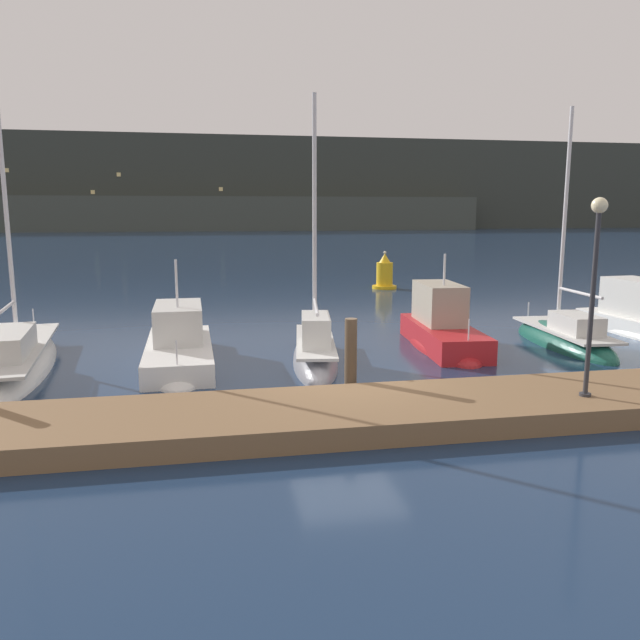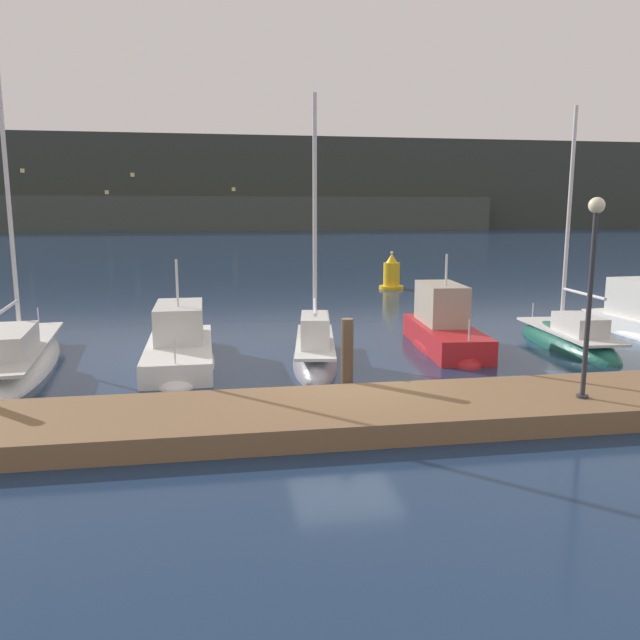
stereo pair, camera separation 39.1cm
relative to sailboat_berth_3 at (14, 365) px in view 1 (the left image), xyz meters
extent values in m
plane|color=#192D4C|center=(8.36, -4.10, -0.14)|extent=(400.00, 400.00, 0.00)
cube|color=brown|center=(8.36, -5.99, 0.09)|extent=(41.96, 2.80, 0.45)
cylinder|color=#4C3D2D|center=(8.36, -4.34, 0.80)|extent=(0.28, 0.28, 1.88)
ellipsoid|color=white|center=(-0.01, 0.08, -0.14)|extent=(2.77, 8.45, 1.23)
cube|color=silver|center=(-0.01, 0.08, 0.45)|extent=(2.32, 7.10, 0.08)
cube|color=silver|center=(0.10, -0.91, 0.79)|extent=(1.42, 2.76, 0.61)
cylinder|color=silver|center=(-0.08, 0.74, 5.55)|extent=(0.12, 0.12, 10.21)
cylinder|color=silver|center=(0.09, -0.88, 1.63)|extent=(0.43, 3.24, 0.09)
cylinder|color=silver|center=(-0.40, 3.88, 0.70)|extent=(0.04, 0.04, 0.50)
ellipsoid|color=white|center=(4.40, -0.20, -0.14)|extent=(2.04, 5.96, 0.98)
cube|color=white|center=(4.40, -0.20, 0.16)|extent=(1.88, 5.36, 0.60)
cube|color=silver|center=(4.39, 0.39, 0.96)|extent=(1.37, 2.63, 1.01)
cube|color=black|center=(4.37, 1.57, 1.12)|extent=(1.17, 0.24, 0.46)
cylinder|color=silver|center=(4.40, -0.08, 2.14)|extent=(0.07, 0.07, 1.33)
cylinder|color=silver|center=(4.44, -2.69, 0.76)|extent=(0.04, 0.04, 0.60)
ellipsoid|color=gray|center=(8.21, -0.66, -0.14)|extent=(2.09, 5.70, 1.40)
cube|color=silver|center=(8.21, -0.66, 0.48)|extent=(1.76, 4.79, 0.08)
cube|color=silver|center=(8.10, -1.32, 0.92)|extent=(1.02, 1.88, 0.82)
cylinder|color=silver|center=(8.27, -0.22, 3.89)|extent=(0.12, 0.12, 6.83)
cylinder|color=silver|center=(8.07, -1.55, 1.60)|extent=(0.50, 2.68, 0.09)
cylinder|color=silver|center=(8.60, 1.87, 0.73)|extent=(0.04, 0.04, 0.50)
ellipsoid|color=red|center=(12.50, 0.41, -0.14)|extent=(2.15, 5.54, 1.17)
cube|color=red|center=(12.50, 0.41, 0.22)|extent=(1.97, 4.99, 0.72)
cube|color=#A39984|center=(12.54, 0.95, 1.21)|extent=(1.36, 2.47, 1.26)
cube|color=black|center=(12.63, 2.03, 1.40)|extent=(1.05, 0.33, 0.56)
cylinder|color=silver|center=(12.51, 0.52, 2.33)|extent=(0.07, 0.07, 0.97)
cylinder|color=silver|center=(12.32, -1.86, 0.88)|extent=(0.04, 0.04, 0.60)
ellipsoid|color=#195647|center=(16.47, 0.07, -0.14)|extent=(1.96, 5.71, 1.32)
cube|color=silver|center=(16.47, 0.07, 0.37)|extent=(1.65, 4.79, 0.08)
cube|color=silver|center=(16.43, -0.60, 0.69)|extent=(1.08, 1.85, 0.57)
cylinder|color=silver|center=(16.49, 0.52, 3.83)|extent=(0.12, 0.12, 6.93)
cylinder|color=silver|center=(16.42, -0.69, 1.65)|extent=(0.24, 2.42, 0.09)
cylinder|color=silver|center=(16.63, 2.65, 0.62)|extent=(0.04, 0.04, 0.50)
cube|color=black|center=(20.14, 2.60, 1.29)|extent=(1.24, 0.35, 0.58)
cylinder|color=gold|center=(14.99, 15.26, -0.06)|extent=(1.35, 1.35, 0.16)
cylinder|color=gold|center=(14.99, 15.26, 0.66)|extent=(0.90, 0.90, 1.27)
cone|color=gold|center=(14.99, 15.26, 1.55)|extent=(0.63, 0.63, 0.50)
sphere|color=#F9EAB7|center=(14.99, 15.26, 1.85)|extent=(0.16, 0.16, 0.16)
cylinder|color=#2D2D33|center=(12.91, -6.42, 0.34)|extent=(0.24, 0.24, 0.06)
cylinder|color=#2D2D33|center=(12.91, -6.42, 2.23)|extent=(0.10, 0.10, 3.73)
sphere|color=#F9EAB7|center=(12.91, -6.42, 4.24)|extent=(0.32, 0.32, 0.32)
cube|color=#333833|center=(8.36, 125.83, 9.77)|extent=(240.00, 16.00, 19.82)
cube|color=#3F463F|center=(-8.00, 115.83, 3.36)|extent=(144.00, 10.00, 7.00)
cube|color=#F4DB8C|center=(-16.28, 117.78, 7.71)|extent=(0.80, 0.10, 0.80)
cube|color=#F4DB8C|center=(28.04, 117.78, 4.14)|extent=(0.80, 0.10, 0.80)
cube|color=#F4DB8C|center=(9.49, 117.78, 8.45)|extent=(0.80, 0.10, 0.80)
cube|color=#F4DB8C|center=(54.21, 117.78, 1.20)|extent=(0.80, 0.10, 0.80)
cube|color=#F4DB8C|center=(-11.02, 117.78, 11.24)|extent=(0.80, 0.10, 0.80)
cube|color=#F4DB8C|center=(-32.24, 117.78, 11.87)|extent=(0.80, 0.10, 0.80)
camera|label=1|loc=(5.12, -17.73, 4.15)|focal=35.00mm
camera|label=2|loc=(5.50, -17.80, 4.15)|focal=35.00mm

